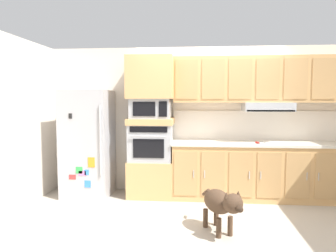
{
  "coord_description": "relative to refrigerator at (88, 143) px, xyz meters",
  "views": [
    {
      "loc": [
        -0.2,
        -4.33,
        1.6
      ],
      "look_at": [
        -0.63,
        0.42,
        1.2
      ],
      "focal_mm": 33.29,
      "sensor_mm": 36.0,
      "label": 1
    }
  ],
  "objects": [
    {
      "name": "back_kitchen_wall",
      "position": [
        2.0,
        0.43,
        0.37
      ],
      "size": [
        6.2,
        0.12,
        2.5
      ],
      "primitive_type": "cube",
      "color": "silver",
      "rests_on": "ground"
    },
    {
      "name": "lower_cabinet_run",
      "position": [
        2.91,
        0.07,
        -0.44
      ],
      "size": [
        2.97,
        0.63,
        0.88
      ],
      "color": "tan",
      "rests_on": "ground"
    },
    {
      "name": "refrigerator",
      "position": [
        0.0,
        0.0,
        0.0
      ],
      "size": [
        0.76,
        0.73,
        1.76
      ],
      "color": "#ADADB2",
      "rests_on": "ground"
    },
    {
      "name": "countertop_slab",
      "position": [
        2.91,
        0.07,
        0.02
      ],
      "size": [
        3.01,
        0.64,
        0.04
      ],
      "primitive_type": "cube",
      "color": "silver",
      "rests_on": "lower_cabinet_run"
    },
    {
      "name": "dog",
      "position": [
        2.1,
        -1.36,
        -0.5
      ],
      "size": [
        0.49,
        0.82,
        0.58
      ],
      "rotation": [
        0.0,
        0.0,
        -1.11
      ],
      "color": "#473323",
      "rests_on": "ground"
    },
    {
      "name": "built_in_oven",
      "position": [
        1.06,
        0.07,
        0.02
      ],
      "size": [
        0.7,
        0.62,
        0.6
      ],
      "color": "#A8AAAF",
      "rests_on": "oven_base_cabinet"
    },
    {
      "name": "appliance_mid_shelf",
      "position": [
        1.06,
        0.07,
        0.37
      ],
      "size": [
        0.74,
        0.62,
        0.1
      ],
      "primitive_type": "cube",
      "color": "tan",
      "rests_on": "built_in_oven"
    },
    {
      "name": "backsplash_panel",
      "position": [
        2.91,
        0.36,
        0.29
      ],
      "size": [
        3.01,
        0.02,
        0.5
      ],
      "primitive_type": "cube",
      "color": "white",
      "rests_on": "countertop_slab"
    },
    {
      "name": "microwave",
      "position": [
        1.06,
        0.07,
        0.58
      ],
      "size": [
        0.64,
        0.54,
        0.32
      ],
      "color": "#A8AAAF",
      "rests_on": "appliance_mid_shelf"
    },
    {
      "name": "oven_base_cabinet",
      "position": [
        1.06,
        0.07,
        -0.58
      ],
      "size": [
        0.74,
        0.62,
        0.6
      ],
      "primitive_type": "cube",
      "color": "tan",
      "rests_on": "ground"
    },
    {
      "name": "upper_cabinet_with_hood",
      "position": [
        2.92,
        0.19,
        1.02
      ],
      "size": [
        2.97,
        0.48,
        0.88
      ],
      "color": "tan",
      "rests_on": "backsplash_panel"
    },
    {
      "name": "screwdriver",
      "position": [
        2.77,
        -0.06,
        0.05
      ],
      "size": [
        0.15,
        0.14,
        0.03
      ],
      "color": "red",
      "rests_on": "countertop_slab"
    },
    {
      "name": "appliance_upper_cabinet",
      "position": [
        1.06,
        0.07,
        1.08
      ],
      "size": [
        0.74,
        0.62,
        0.68
      ],
      "primitive_type": "cube",
      "color": "tan",
      "rests_on": "microwave"
    },
    {
      "name": "side_panel_left",
      "position": [
        -0.8,
        -0.68,
        0.37
      ],
      "size": [
        0.12,
        7.1,
        2.5
      ],
      "primitive_type": "cube",
      "color": "silver",
      "rests_on": "ground"
    },
    {
      "name": "ground_plane",
      "position": [
        2.0,
        -0.68,
        -0.88
      ],
      "size": [
        9.6,
        9.6,
        0.0
      ],
      "primitive_type": "plane",
      "color": "#B2A899"
    }
  ]
}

